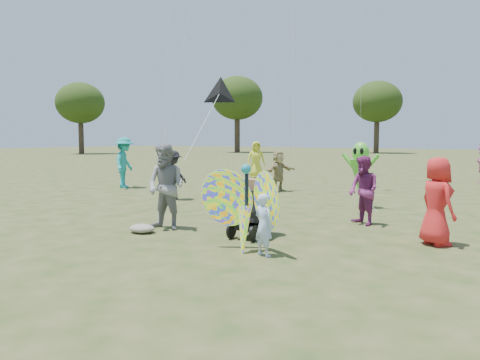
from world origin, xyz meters
name	(u,v)px	position (x,y,z in m)	size (l,w,h in m)	color
ground	(195,262)	(0.00, 0.00, 0.00)	(160.00, 160.00, 0.00)	#51592B
child_girl	(264,225)	(0.68, 0.86, 0.49)	(0.36, 0.24, 0.98)	#B4CDFF
adult_man	(166,187)	(-2.06, 1.60, 0.86)	(0.84, 0.65, 1.73)	gray
grey_bag	(142,228)	(-2.22, 1.08, 0.08)	(0.53, 0.43, 0.17)	gray
crowd_a	(437,201)	(2.74, 3.16, 0.76)	(0.74, 0.48, 1.52)	red
crowd_b	(173,175)	(-5.05, 5.09, 0.74)	(0.95, 0.55, 1.48)	black
crowd_d	(279,171)	(-3.50, 8.77, 0.70)	(1.31, 0.42, 1.41)	tan
crowd_e	(363,190)	(1.06, 4.31, 0.73)	(0.71, 0.56, 1.47)	#792865
crowd_g	(256,159)	(-7.13, 13.11, 0.85)	(0.83, 0.54, 1.70)	yellow
crowd_i	(124,163)	(-8.82, 6.63, 0.94)	(1.21, 0.70, 1.87)	teal
jogging_stroller	(254,204)	(-0.22, 2.00, 0.61)	(0.56, 1.08, 1.09)	black
butterfly_kite	(245,209)	(0.27, 0.96, 0.69)	(1.74, 0.75, 1.62)	red
delta_kite_rig	(219,94)	(-1.97, 3.29, 2.83)	(0.89, 1.92, 1.86)	black
alien_kite	(360,171)	(0.15, 6.63, 0.97)	(1.12, 0.69, 1.74)	#4FC82F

